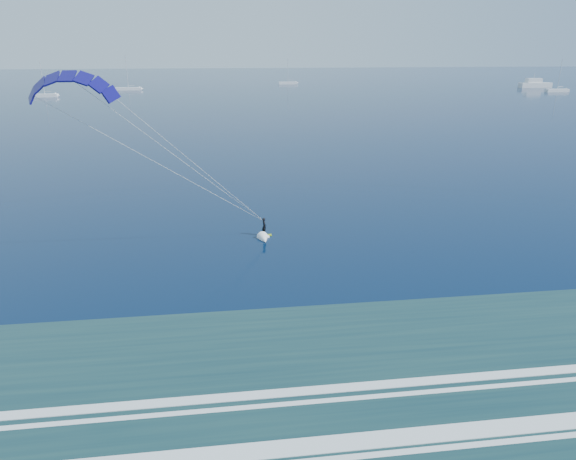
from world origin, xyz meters
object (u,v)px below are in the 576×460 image
(sailboat_3, at_px, (288,83))
(sailboat_4, at_px, (557,90))
(sailboat_2, at_px, (128,89))
(kitesurfer_rig, at_px, (179,158))
(motor_yacht, at_px, (535,84))
(sailboat_1, at_px, (45,95))

(sailboat_3, height_order, sailboat_4, sailboat_4)
(sailboat_2, relative_size, sailboat_4, 1.12)
(kitesurfer_rig, bearing_deg, motor_yacht, 51.11)
(sailboat_3, distance_m, sailboat_4, 118.99)
(kitesurfer_rig, bearing_deg, sailboat_4, 48.08)
(motor_yacht, relative_size, sailboat_3, 1.18)
(motor_yacht, bearing_deg, sailboat_2, 177.50)
(kitesurfer_rig, relative_size, sailboat_3, 1.62)
(sailboat_1, bearing_deg, sailboat_3, 30.11)
(kitesurfer_rig, bearing_deg, sailboat_2, 100.38)
(motor_yacht, height_order, sailboat_2, sailboat_2)
(sailboat_1, distance_m, sailboat_3, 112.20)
(kitesurfer_rig, distance_m, sailboat_3, 219.13)
(kitesurfer_rig, bearing_deg, sailboat_1, 110.52)
(motor_yacht, bearing_deg, sailboat_4, -101.02)
(kitesurfer_rig, height_order, sailboat_2, kitesurfer_rig)
(kitesurfer_rig, relative_size, sailboat_1, 1.60)
(sailboat_1, height_order, sailboat_3, sailboat_1)
(sailboat_1, bearing_deg, sailboat_4, -0.82)
(motor_yacht, distance_m, sailboat_2, 179.73)
(sailboat_3, xyz_separation_m, sailboat_4, (103.25, -59.15, 0.00))
(kitesurfer_rig, xyz_separation_m, sailboat_1, (-59.69, 159.49, -7.91))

